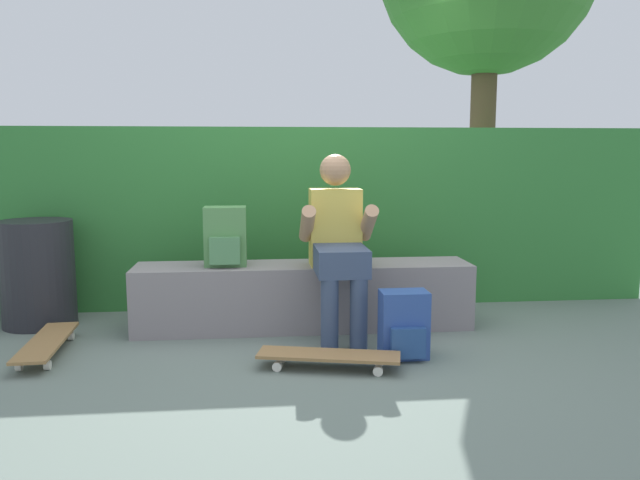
# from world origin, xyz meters

# --- Properties ---
(ground_plane) EXTENTS (24.00, 24.00, 0.00)m
(ground_plane) POSITION_xyz_m (0.00, 0.00, 0.00)
(ground_plane) COLOR slate
(bench_main) EXTENTS (2.30, 0.42, 0.45)m
(bench_main) POSITION_xyz_m (0.00, 0.30, 0.22)
(bench_main) COLOR gray
(bench_main) RESTS_ON ground
(person_skater) EXTENTS (0.49, 0.62, 1.20)m
(person_skater) POSITION_xyz_m (0.21, 0.09, 0.65)
(person_skater) COLOR gold
(person_skater) RESTS_ON ground
(skateboard_near_person) EXTENTS (0.82, 0.38, 0.09)m
(skateboard_near_person) POSITION_xyz_m (0.07, -0.55, 0.07)
(skateboard_near_person) COLOR olive
(skateboard_near_person) RESTS_ON ground
(skateboard_beside_bench) EXTENTS (0.24, 0.81, 0.09)m
(skateboard_beside_bench) POSITION_xyz_m (-1.59, -0.13, 0.07)
(skateboard_beside_bench) COLOR olive
(skateboard_beside_bench) RESTS_ON ground
(backpack_on_bench) EXTENTS (0.28, 0.23, 0.40)m
(backpack_on_bench) POSITION_xyz_m (-0.53, 0.29, 0.64)
(backpack_on_bench) COLOR #51894C
(backpack_on_bench) RESTS_ON bench_main
(backpack_on_ground) EXTENTS (0.28, 0.23, 0.40)m
(backpack_on_ground) POSITION_xyz_m (0.54, -0.39, 0.19)
(backpack_on_ground) COLOR #2D4C99
(backpack_on_ground) RESTS_ON ground
(hedge_row) EXTENTS (5.75, 0.53, 1.40)m
(hedge_row) POSITION_xyz_m (-0.03, 1.14, 0.70)
(hedge_row) COLOR #2F7433
(hedge_row) RESTS_ON ground
(trash_bin) EXTENTS (0.50, 0.50, 0.74)m
(trash_bin) POSITION_xyz_m (-1.85, 0.57, 0.37)
(trash_bin) COLOR #232328
(trash_bin) RESTS_ON ground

